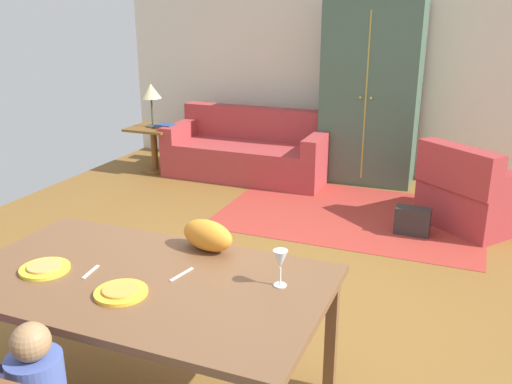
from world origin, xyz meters
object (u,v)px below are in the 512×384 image
object	(u,v)px
armchair	(476,194)
table_lamp	(151,93)
book_upper	(165,125)
plate_near_man	(45,269)
plate_near_child	(121,293)
book_lower	(166,127)
handbag	(412,221)
dining_table	(143,289)
wine_glass	(280,261)
armoire	(371,94)
couch	(249,152)
side_table	(154,142)
cat	(208,235)

from	to	relation	value
armchair	table_lamp	world-z (taller)	table_lamp
book_upper	plate_near_man	bearing A→B (deg)	-67.11
plate_near_child	book_lower	size ratio (longest dim) A/B	1.14
plate_near_man	handbag	bearing A→B (deg)	63.92
plate_near_child	dining_table	bearing A→B (deg)	90.00
plate_near_man	wine_glass	size ratio (longest dim) A/B	1.34
plate_near_child	handbag	world-z (taller)	plate_near_child
table_lamp	book_lower	distance (m)	0.46
dining_table	armoire	bearing A→B (deg)	86.93
book_upper	dining_table	bearing A→B (deg)	-60.38
handbag	book_upper	bearing A→B (deg)	164.71
couch	armchair	bearing A→B (deg)	-14.76
armoire	book_lower	world-z (taller)	armoire
dining_table	couch	bearing A→B (deg)	105.71
side_table	book_lower	world-z (taller)	book_lower
plate_near_man	dining_table	bearing A→B (deg)	13.35
cat	table_lamp	xyz separation A→B (m)	(-2.51, 3.42, 0.16)
plate_near_man	handbag	world-z (taller)	plate_near_man
handbag	armchair	bearing A→B (deg)	41.51
plate_near_child	book_lower	world-z (taller)	plate_near_child
wine_glass	dining_table	bearing A→B (deg)	-164.79
table_lamp	handbag	world-z (taller)	table_lamp
armchair	handbag	world-z (taller)	armchair
couch	book_lower	xyz separation A→B (m)	(-1.00, -0.29, 0.29)
cat	armoire	bearing A→B (deg)	101.98
cat	handbag	bearing A→B (deg)	84.75
dining_table	cat	world-z (taller)	cat
wine_glass	armoire	size ratio (longest dim) A/B	0.09
armoire	table_lamp	world-z (taller)	armoire
dining_table	handbag	world-z (taller)	dining_table
book_lower	wine_glass	bearing A→B (deg)	-52.18
wine_glass	couch	distance (m)	4.36
armchair	book_upper	size ratio (longest dim) A/B	5.46
plate_near_child	couch	bearing A→B (deg)	105.08
book_lower	handbag	world-z (taller)	book_lower
plate_near_man	table_lamp	bearing A→B (deg)	115.09
armoire	side_table	bearing A→B (deg)	-166.13
armoire	table_lamp	distance (m)	2.68
armoire	handbag	size ratio (longest dim) A/B	6.56
armoire	book_upper	world-z (taller)	armoire
plate_near_child	book_upper	world-z (taller)	plate_near_child
wine_glass	handbag	bearing A→B (deg)	83.16
cat	handbag	world-z (taller)	cat
cat	side_table	size ratio (longest dim) A/B	0.55
wine_glass	side_table	distance (m)	4.77
wine_glass	side_table	world-z (taller)	wine_glass
book_lower	plate_near_child	bearing A→B (deg)	-61.63
plate_near_child	book_lower	bearing A→B (deg)	118.37
wine_glass	handbag	size ratio (longest dim) A/B	0.58
cat	armoire	xyz separation A→B (m)	(0.09, 4.06, 0.20)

